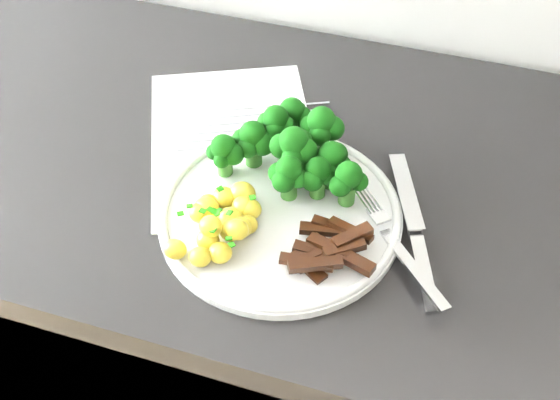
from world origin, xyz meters
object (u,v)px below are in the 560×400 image
plate (280,213)px  fork (401,250)px  counter (335,361)px  potatoes (224,221)px  beef_strips (327,250)px  knife (418,246)px  recipe_paper (233,140)px  broccoli (294,147)px

plate → fork: fork is taller
counter → potatoes: size_ratio=18.58×
beef_strips → knife: bearing=25.3°
plate → potatoes: potatoes is taller
recipe_paper → knife: bearing=-23.1°
counter → knife: knife is taller
plate → beef_strips: 0.08m
counter → fork: bearing=-55.1°
fork → knife: size_ratio=0.68×
plate → knife: size_ratio=1.27×
fork → broccoli: bearing=149.3°
plate → beef_strips: bearing=-34.0°
plate → potatoes: (-0.05, -0.04, 0.02)m
plate → counter: bearing=49.4°
broccoli → plate: bearing=-87.3°
fork → recipe_paper: bearing=152.0°
broccoli → beef_strips: size_ratio=1.94×
beef_strips → potatoes: bearing=178.6°
broccoli → potatoes: 0.12m
beef_strips → knife: (0.09, 0.04, -0.01)m
counter → fork: fork is taller
counter → plate: plate is taller
recipe_paper → counter: bearing=-8.4°
plate → potatoes: 0.07m
counter → recipe_paper: bearing=171.6°
counter → broccoli: broccoli is taller
counter → beef_strips: (-0.00, -0.13, 0.46)m
counter → fork: 0.47m
counter → fork: (0.07, -0.10, 0.45)m
plate → knife: 0.16m
plate → beef_strips: (0.07, -0.05, 0.01)m
recipe_paper → plate: plate is taller
potatoes → counter: bearing=45.7°
broccoli → fork: size_ratio=1.29×
counter → potatoes: potatoes is taller
recipe_paper → potatoes: size_ratio=2.86×
recipe_paper → knife: size_ratio=1.60×
plate → knife: (0.16, -0.00, 0.00)m
potatoes → fork: potatoes is taller
plate → fork: size_ratio=1.86×
knife → potatoes: bearing=-169.1°
recipe_paper → potatoes: potatoes is taller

